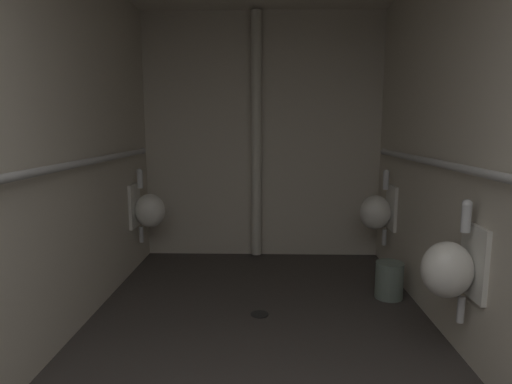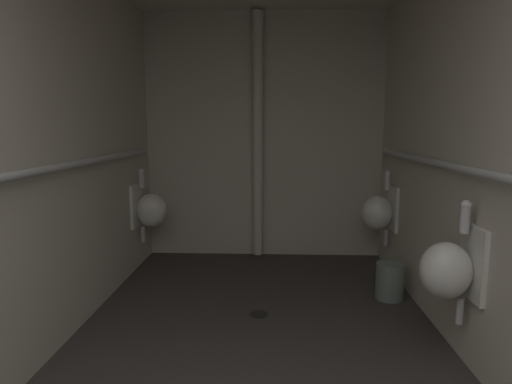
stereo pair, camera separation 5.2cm
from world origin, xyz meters
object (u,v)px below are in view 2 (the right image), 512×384
object	(u,v)px
urinal_left_mid	(149,209)
standpipe_back_wall	(258,137)
urinal_right_mid	(449,269)
floor_drain	(259,314)
waste_bin	(390,281)
urinal_right_far	(379,212)

from	to	relation	value
urinal_left_mid	standpipe_back_wall	bearing A→B (deg)	22.17
urinal_right_mid	floor_drain	world-z (taller)	urinal_right_mid
urinal_left_mid	waste_bin	size ratio (longest dim) A/B	2.43
urinal_right_far	urinal_right_mid	bearing A→B (deg)	-90.00
urinal_right_mid	urinal_right_far	bearing A→B (deg)	90.00
standpipe_back_wall	waste_bin	xyz separation A→B (m)	(1.16, -1.14, -1.17)
standpipe_back_wall	waste_bin	bearing A→B (deg)	-44.51
standpipe_back_wall	urinal_left_mid	bearing A→B (deg)	-157.83
urinal_left_mid	floor_drain	size ratio (longest dim) A/B	5.39
floor_drain	waste_bin	world-z (taller)	waste_bin
urinal_right_mid	waste_bin	distance (m)	1.13
standpipe_back_wall	urinal_right_far	bearing A→B (deg)	-21.40
urinal_left_mid	urinal_right_far	bearing A→B (deg)	-0.82
urinal_left_mid	urinal_right_far	distance (m)	2.30
urinal_left_mid	standpipe_back_wall	distance (m)	1.37
floor_drain	waste_bin	distance (m)	1.16
urinal_right_mid	waste_bin	xyz separation A→B (m)	(-0.05, 1.03, -0.46)
urinal_right_mid	floor_drain	distance (m)	1.46
urinal_left_mid	urinal_right_mid	distance (m)	2.87
standpipe_back_wall	floor_drain	bearing A→B (deg)	-87.43
urinal_left_mid	floor_drain	bearing A→B (deg)	-42.60
urinal_left_mid	urinal_right_far	world-z (taller)	same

